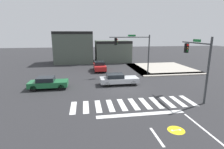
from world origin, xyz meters
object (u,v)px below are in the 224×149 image
(traffic_signal_northeast, at_px, (134,47))
(car_silver, at_px, (118,79))
(car_red, at_px, (100,66))
(car_green, at_px, (48,83))
(traffic_signal_southeast, at_px, (198,58))

(traffic_signal_northeast, xyz_separation_m, car_silver, (-3.12, -4.33, -3.41))
(traffic_signal_northeast, xyz_separation_m, car_red, (-4.62, 3.98, -3.33))
(car_silver, height_order, car_green, car_silver)
(car_silver, bearing_deg, car_red, 100.22)
(car_green, bearing_deg, traffic_signal_southeast, -19.07)
(traffic_signal_southeast, relative_size, car_green, 1.38)
(traffic_signal_northeast, height_order, car_red, traffic_signal_northeast)
(traffic_signal_southeast, bearing_deg, car_silver, 50.04)
(car_red, bearing_deg, traffic_signal_southeast, 29.89)
(traffic_signal_southeast, relative_size, car_silver, 1.27)
(traffic_signal_northeast, distance_m, car_silver, 6.33)
(traffic_signal_northeast, bearing_deg, car_red, -40.70)
(traffic_signal_southeast, relative_size, car_red, 1.33)
(traffic_signal_northeast, bearing_deg, car_silver, 54.16)
(traffic_signal_northeast, bearing_deg, traffic_signal_southeast, 108.35)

